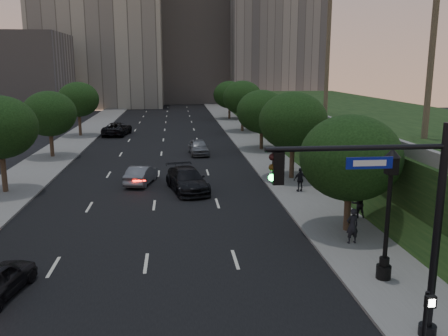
{
  "coord_description": "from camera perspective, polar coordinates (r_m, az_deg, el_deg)",
  "views": [
    {
      "loc": [
        1.42,
        -14.94,
        8.62
      ],
      "look_at": [
        3.81,
        8.13,
        3.6
      ],
      "focal_mm": 38.0,
      "sensor_mm": 36.0,
      "label": 1
    }
  ],
  "objects": [
    {
      "name": "tree_right_e",
      "position": [
        77.59,
        0.66,
        8.81
      ],
      "size": [
        5.2,
        5.2,
        6.24
      ],
      "color": "#38281C",
      "rests_on": "ground"
    },
    {
      "name": "sedan_far_right",
      "position": [
        46.92,
        -3.09,
        2.55
      ],
      "size": [
        2.07,
        4.57,
        1.52
      ],
      "primitive_type": "imported",
      "rotation": [
        0.0,
        0.0,
        0.06
      ],
      "color": "slate",
      "rests_on": "ground"
    },
    {
      "name": "sedan_mid_left",
      "position": [
        35.67,
        -9.93,
        -0.81
      ],
      "size": [
        2.37,
        4.44,
        1.39
      ],
      "primitive_type": "imported",
      "rotation": [
        0.0,
        0.0,
        2.92
      ],
      "color": "slate",
      "rests_on": "ground"
    },
    {
      "name": "office_block_right",
      "position": [
        113.6,
        5.8,
        16.89
      ],
      "size": [
        20.0,
        22.0,
        36.0
      ],
      "primitive_type": "cube",
      "color": "gray",
      "rests_on": "ground"
    },
    {
      "name": "office_block_filler",
      "position": [
        89.27,
        -24.22,
        10.12
      ],
      "size": [
        18.0,
        16.0,
        14.0
      ],
      "primitive_type": "cube",
      "color": "gray",
      "rests_on": "ground"
    },
    {
      "name": "tree_right_d",
      "position": [
        62.71,
        2.25,
        8.45
      ],
      "size": [
        5.2,
        5.2,
        6.74
      ],
      "color": "#38281C",
      "rests_on": "ground"
    },
    {
      "name": "sidewalk_left",
      "position": [
        47.21,
        -20.14,
        1.03
      ],
      "size": [
        4.5,
        140.0,
        0.15
      ],
      "primitive_type": "cube",
      "color": "slate",
      "rests_on": "ground"
    },
    {
      "name": "tree_right_b",
      "position": [
        36.29,
        8.32,
        5.59
      ],
      "size": [
        5.2,
        5.2,
        6.74
      ],
      "color": "#38281C",
      "rests_on": "ground"
    },
    {
      "name": "tree_left_d",
      "position": [
        61.21,
        -17.12,
        7.89
      ],
      "size": [
        5.0,
        5.0,
        6.71
      ],
      "color": "#38281C",
      "rests_on": "ground"
    },
    {
      "name": "pedestrian_a",
      "position": [
        23.92,
        15.18,
        -6.73
      ],
      "size": [
        0.7,
        0.53,
        1.76
      ],
      "primitive_type": "imported",
      "rotation": [
        0.0,
        0.0,
        3.32
      ],
      "color": "black",
      "rests_on": "sidewalk_right"
    },
    {
      "name": "pedestrian_c",
      "position": [
        32.88,
        9.17,
        -1.4
      ],
      "size": [
        1.01,
        0.55,
        1.64
      ],
      "primitive_type": "imported",
      "rotation": [
        0.0,
        0.0,
        3.31
      ],
      "color": "black",
      "rests_on": "sidewalk_right"
    },
    {
      "name": "traffic_signal_mast",
      "position": [
        15.48,
        20.74,
        -7.25
      ],
      "size": [
        5.68,
        0.56,
        7.0
      ],
      "color": "black",
      "rests_on": "ground"
    },
    {
      "name": "tree_right_c",
      "position": [
        48.97,
        4.57,
        6.78
      ],
      "size": [
        5.2,
        5.2,
        6.24
      ],
      "color": "#38281C",
      "rests_on": "ground"
    },
    {
      "name": "embankment",
      "position": [
        48.08,
        19.52,
        3.59
      ],
      "size": [
        18.0,
        90.0,
        4.0
      ],
      "primitive_type": "cube",
      "color": "black",
      "rests_on": "ground"
    },
    {
      "name": "street_lamp",
      "position": [
        19.95,
        19.07,
        -5.94
      ],
      "size": [
        0.64,
        0.64,
        5.62
      ],
      "color": "black",
      "rests_on": "ground"
    },
    {
      "name": "office_block_left",
      "position": [
        108.3,
        -14.67,
        15.74
      ],
      "size": [
        26.0,
        20.0,
        32.0
      ],
      "primitive_type": "cube",
      "color": "gray",
      "rests_on": "ground"
    },
    {
      "name": "ground",
      "position": [
        17.31,
        -10.33,
        -17.87
      ],
      "size": [
        160.0,
        160.0,
        0.0
      ],
      "primitive_type": "plane",
      "color": "black",
      "rests_on": "ground"
    },
    {
      "name": "road_surface",
      "position": [
        45.78,
        -7.6,
        1.26
      ],
      "size": [
        16.0,
        140.0,
        0.02
      ],
      "primitive_type": "cube",
      "color": "black",
      "rests_on": "ground"
    },
    {
      "name": "office_block_mid",
      "position": [
        117.11,
        -3.81,
        14.33
      ],
      "size": [
        22.0,
        18.0,
        26.0
      ],
      "primitive_type": "cube",
      "color": "gray",
      "rests_on": "ground"
    },
    {
      "name": "pedestrian_b",
      "position": [
        27.96,
        15.85,
        -4.12
      ],
      "size": [
        0.85,
        0.69,
        1.67
      ],
      "primitive_type": "imported",
      "rotation": [
        0.0,
        0.0,
        3.21
      ],
      "color": "black",
      "rests_on": "sidewalk_right"
    },
    {
      "name": "sedan_far_left",
      "position": [
        61.54,
        -12.73,
        4.62
      ],
      "size": [
        3.58,
        6.22,
        1.63
      ],
      "primitive_type": "imported",
      "rotation": [
        0.0,
        0.0,
        2.99
      ],
      "color": "black",
      "rests_on": "ground"
    },
    {
      "name": "sedan_near_right",
      "position": [
        33.24,
        -4.46,
        -1.43
      ],
      "size": [
        3.38,
        5.87,
        1.6
      ],
      "primitive_type": "imported",
      "rotation": [
        0.0,
        0.0,
        0.22
      ],
      "color": "black",
      "rests_on": "ground"
    },
    {
      "name": "sidewalk_right",
      "position": [
        46.59,
        5.1,
        1.59
      ],
      "size": [
        4.5,
        140.0,
        0.15
      ],
      "primitive_type": "cube",
      "color": "slate",
      "rests_on": "ground"
    },
    {
      "name": "tree_right_a",
      "position": [
        25.03,
        14.97,
        1.21
      ],
      "size": [
        5.2,
        5.2,
        6.24
      ],
      "color": "#38281C",
      "rests_on": "ground"
    },
    {
      "name": "tree_left_c",
      "position": [
        47.62,
        -20.27,
        6.14
      ],
      "size": [
        5.0,
        5.0,
        6.34
      ],
      "color": "#38281C",
      "rests_on": "ground"
    },
    {
      "name": "pedestrian_signal",
      "position": [
        15.02,
        23.1,
        -16.85
      ],
      "size": [
        0.3,
        0.33,
        2.5
      ],
      "color": "black",
      "rests_on": "ground"
    },
    {
      "name": "parapet_wall",
      "position": [
        44.81,
        9.8,
        6.57
      ],
      "size": [
        0.35,
        90.0,
        0.7
      ],
      "primitive_type": "cube",
      "color": "slate",
      "rests_on": "embankment"
    }
  ]
}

